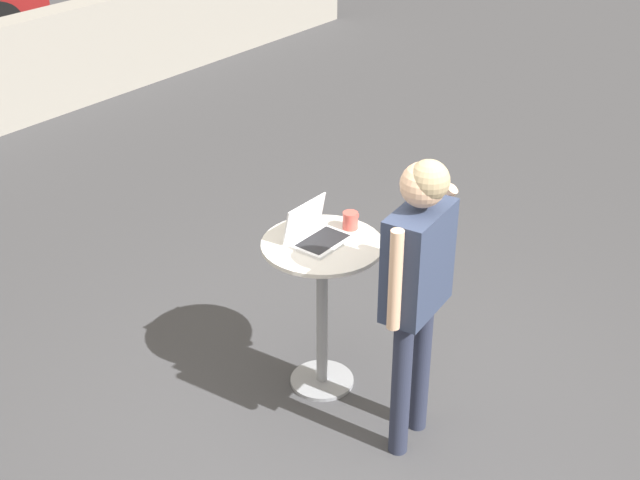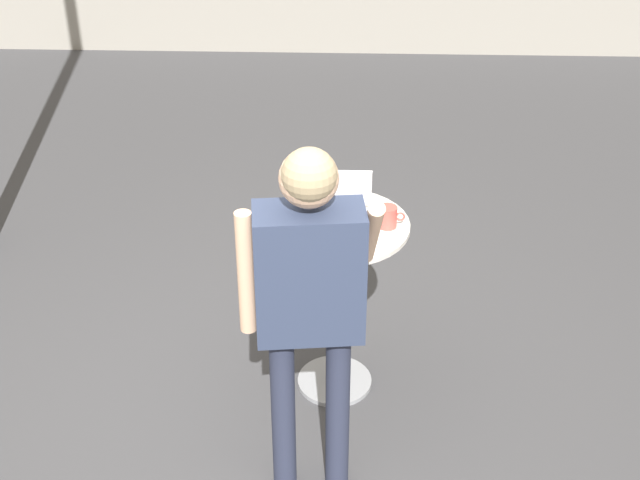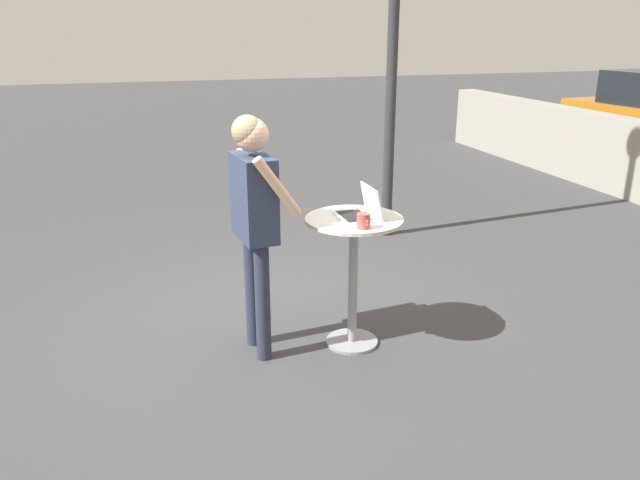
# 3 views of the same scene
# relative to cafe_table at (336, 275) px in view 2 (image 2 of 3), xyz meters

# --- Properties ---
(ground_plane) EXTENTS (50.00, 50.00, 0.00)m
(ground_plane) POSITION_rel_cafe_table_xyz_m (-0.41, -0.55, -0.71)
(ground_plane) COLOR #3D3D3F
(cafe_table) EXTENTS (0.72, 0.72, 1.02)m
(cafe_table) POSITION_rel_cafe_table_xyz_m (0.00, 0.00, 0.00)
(cafe_table) COLOR gray
(cafe_table) RESTS_ON ground_plane
(laptop) EXTENTS (0.34, 0.28, 0.23)m
(laptop) POSITION_rel_cafe_table_xyz_m (0.00, 0.05, 0.36)
(laptop) COLOR silver
(laptop) RESTS_ON cafe_table
(coffee_mug) EXTENTS (0.13, 0.09, 0.11)m
(coffee_mug) POSITION_rel_cafe_table_xyz_m (0.25, -0.02, 0.36)
(coffee_mug) COLOR #C14C42
(coffee_mug) RESTS_ON cafe_table
(standing_person) EXTENTS (0.60, 0.42, 1.79)m
(standing_person) POSITION_rel_cafe_table_xyz_m (-0.10, -0.72, 0.44)
(standing_person) COLOR #282D42
(standing_person) RESTS_ON ground_plane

